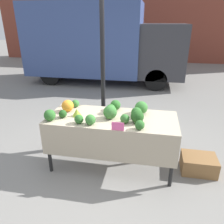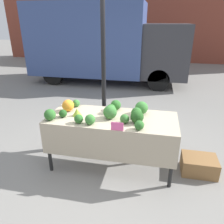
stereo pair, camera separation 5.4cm
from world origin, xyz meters
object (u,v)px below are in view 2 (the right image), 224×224
object	(u,v)px
orange_cauliflower	(68,105)
price_sign	(117,126)
parked_truck	(103,42)
produce_crate	(199,165)

from	to	relation	value
orange_cauliflower	price_sign	size ratio (longest dim) A/B	1.13
parked_truck	produce_crate	xyz separation A→B (m)	(2.58, -4.72, -1.24)
orange_cauliflower	produce_crate	bearing A→B (deg)	-0.64
parked_truck	produce_crate	distance (m)	5.52
parked_truck	produce_crate	world-z (taller)	parked_truck
price_sign	produce_crate	size ratio (longest dim) A/B	0.32
parked_truck	orange_cauliflower	size ratio (longest dim) A/B	29.59
orange_cauliflower	parked_truck	bearing A→B (deg)	97.59
parked_truck	orange_cauliflower	xyz separation A→B (m)	(0.63, -4.70, -0.48)
parked_truck	price_sign	bearing A→B (deg)	-74.25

